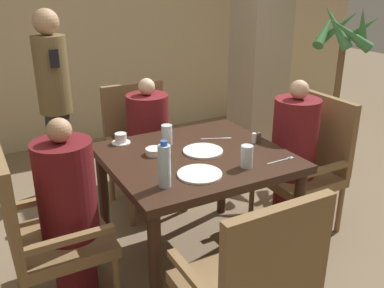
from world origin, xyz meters
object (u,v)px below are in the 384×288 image
at_px(diner_in_left_chair, 69,213).
at_px(plate_main_left, 203,151).
at_px(chair_left_side, 42,229).
at_px(standing_host, 55,100).
at_px(chair_right_side, 308,161).
at_px(water_bottle, 164,165).
at_px(glass_tall_mid, 167,135).
at_px(chair_near_corner, 252,284).
at_px(diner_in_far_chair, 149,145).
at_px(diner_in_right_chair, 293,156).
at_px(glass_tall_near, 247,156).
at_px(plate_main_right, 200,174).
at_px(bowl_small, 154,151).
at_px(potted_palm, 333,120).
at_px(chair_far_side, 142,144).
at_px(teacup_with_saucer, 121,139).

height_order(diner_in_left_chair, plate_main_left, diner_in_left_chair).
height_order(chair_left_side, standing_host, standing_host).
relative_size(chair_left_side, chair_right_side, 1.00).
xyz_separation_m(water_bottle, glass_tall_mid, (0.27, 0.54, -0.05)).
bearing_deg(chair_right_side, chair_near_corner, -142.24).
bearing_deg(chair_right_side, standing_host, 136.95).
xyz_separation_m(chair_left_side, diner_in_far_chair, (0.96, 0.76, 0.04)).
xyz_separation_m(chair_right_side, plate_main_left, (-0.90, 0.01, 0.25)).
height_order(diner_in_right_chair, glass_tall_near, diner_in_right_chair).
distance_m(chair_left_side, diner_in_right_chair, 1.76).
relative_size(plate_main_left, plate_main_right, 1.00).
bearing_deg(diner_in_left_chair, bowl_small, 11.58).
height_order(standing_host, water_bottle, standing_host).
height_order(diner_in_right_chair, potted_palm, potted_palm).
distance_m(chair_near_corner, water_bottle, 0.72).
height_order(standing_host, potted_palm, potted_palm).
bearing_deg(chair_far_side, standing_host, 137.82).
bearing_deg(plate_main_right, chair_near_corner, -98.06).
relative_size(chair_left_side, glass_tall_near, 7.54).
height_order(bowl_small, glass_tall_near, glass_tall_near).
relative_size(chair_far_side, potted_palm, 0.62).
xyz_separation_m(chair_right_side, plate_main_right, (-1.08, -0.27, 0.25)).
distance_m(chair_near_corner, bowl_small, 1.06).
xyz_separation_m(chair_left_side, chair_near_corner, (0.74, -0.91, 0.00)).
bearing_deg(diner_in_left_chair, standing_host, 79.73).
bearing_deg(diner_in_right_chair, chair_near_corner, -138.32).
height_order(chair_right_side, water_bottle, water_bottle).
relative_size(bowl_small, glass_tall_near, 0.84).
relative_size(chair_left_side, diner_in_far_chair, 0.91).
xyz_separation_m(plate_main_left, glass_tall_mid, (-0.14, 0.23, 0.06)).
height_order(glass_tall_near, glass_tall_mid, same).
bearing_deg(water_bottle, diner_in_far_chair, 71.50).
bearing_deg(potted_palm, glass_tall_mid, -168.65).
xyz_separation_m(water_bottle, glass_tall_near, (0.52, -0.01, -0.05)).
distance_m(chair_near_corner, plate_main_right, 0.69).
distance_m(chair_near_corner, potted_palm, 2.58).
relative_size(bowl_small, water_bottle, 0.43).
distance_m(chair_far_side, water_bottle, 1.31).
distance_m(chair_right_side, teacup_with_saucer, 1.39).
relative_size(chair_far_side, water_bottle, 3.87).
bearing_deg(bowl_small, chair_far_side, 73.93).
height_order(chair_far_side, teacup_with_saucer, chair_far_side).
bearing_deg(glass_tall_mid, bowl_small, -140.06).
distance_m(chair_left_side, glass_tall_near, 1.20).
bearing_deg(chair_far_side, glass_tall_mid, -97.16).
relative_size(chair_near_corner, water_bottle, 3.87).
bearing_deg(chair_near_corner, glass_tall_mid, 83.41).
bearing_deg(chair_near_corner, diner_in_left_chair, 122.87).
relative_size(chair_near_corner, glass_tall_near, 7.54).
relative_size(diner_in_left_chair, chair_near_corner, 1.14).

